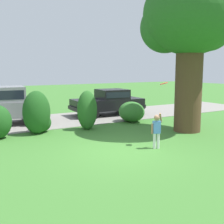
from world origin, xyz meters
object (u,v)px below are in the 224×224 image
Objects in this scene: parked_sedan at (109,101)px; frisbee at (164,83)px; child_thrower at (157,129)px; oak_tree_large at (189,22)px.

frisbee is at bearing -104.78° from parked_sedan.
parked_sedan is 7.69m from child_thrower.
frisbee is (0.51, 0.26, 1.56)m from child_thrower.
parked_sedan is at bearing 72.04° from child_thrower.
frisbee is (-2.60, -1.42, -2.54)m from oak_tree_large.
parked_sedan is 7.43m from frisbee.
oak_tree_large is 3.90m from frisbee.
oak_tree_large is at bearing 28.55° from frisbee.
child_thrower is 1.66m from frisbee.
oak_tree_large reaches higher than child_thrower.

